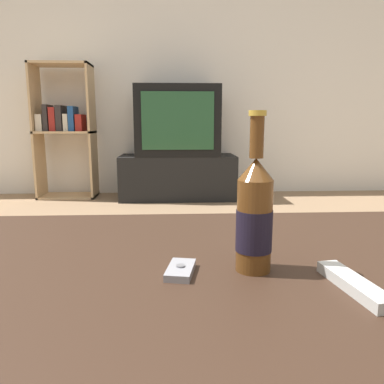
{
  "coord_description": "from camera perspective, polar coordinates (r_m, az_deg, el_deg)",
  "views": [
    {
      "loc": [
        0.0,
        -0.75,
        0.7
      ],
      "look_at": [
        0.05,
        0.23,
        0.52
      ],
      "focal_mm": 35.0,
      "sensor_mm": 36.0,
      "label": 1
    }
  ],
  "objects": [
    {
      "name": "back_wall",
      "position": [
        3.82,
        -2.96,
        19.57
      ],
      "size": [
        8.0,
        0.05,
        2.6
      ],
      "color": "silver",
      "rests_on": "ground_plane"
    },
    {
      "name": "coffee_table",
      "position": [
        0.82,
        -2.73,
        -13.49
      ],
      "size": [
        1.36,
        0.79,
        0.42
      ],
      "color": "#332116",
      "rests_on": "ground_plane"
    },
    {
      "name": "tv_stand",
      "position": [
        3.5,
        -2.19,
        2.34
      ],
      "size": [
        1.06,
        0.47,
        0.4
      ],
      "color": "black",
      "rests_on": "ground_plane"
    },
    {
      "name": "television",
      "position": [
        3.46,
        -2.25,
        10.76
      ],
      "size": [
        0.75,
        0.49,
        0.62
      ],
      "color": "black",
      "rests_on": "tv_stand"
    },
    {
      "name": "bookshelf",
      "position": [
        3.7,
        -19.0,
        9.26
      ],
      "size": [
        0.52,
        0.3,
        1.22
      ],
      "color": "tan",
      "rests_on": "ground_plane"
    },
    {
      "name": "beer_bottle",
      "position": [
        0.72,
        9.39,
        -3.65
      ],
      "size": [
        0.07,
        0.07,
        0.31
      ],
      "color": "#563314",
      "rests_on": "coffee_table"
    },
    {
      "name": "cell_phone",
      "position": [
        0.73,
        -1.86,
        -11.79
      ],
      "size": [
        0.06,
        0.1,
        0.02
      ],
      "rotation": [
        0.0,
        0.0,
        -0.19
      ],
      "color": "gray",
      "rests_on": "coffee_table"
    },
    {
      "name": "remote_control",
      "position": [
        0.72,
        23.35,
        -12.8
      ],
      "size": [
        0.06,
        0.18,
        0.02
      ],
      "rotation": [
        0.0,
        0.0,
        0.14
      ],
      "color": "beige",
      "rests_on": "coffee_table"
    }
  ]
}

